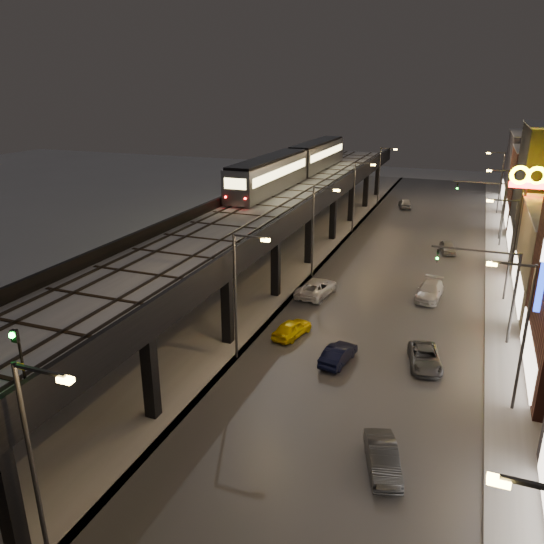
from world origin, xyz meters
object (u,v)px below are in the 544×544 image
(subway_train, at_px, (296,163))
(rail_signal, at_px, (18,349))
(car_near_white, at_px, (338,355))
(car_onc_dark, at_px, (425,359))
(car_onc_white, at_px, (430,291))
(car_taxi, at_px, (292,329))
(car_onc_silver, at_px, (382,459))
(car_onc_red, at_px, (448,248))
(car_far_white, at_px, (405,203))
(car_mid_silver, at_px, (317,288))

(subway_train, distance_m, rail_signal, 53.05)
(car_near_white, relative_size, car_onc_dark, 0.89)
(rail_signal, height_order, car_onc_white, rail_signal)
(car_taxi, distance_m, car_onc_silver, 15.26)
(subway_train, height_order, car_onc_dark, subway_train)
(car_onc_dark, relative_size, car_onc_red, 1.17)
(car_far_white, relative_size, car_onc_white, 0.89)
(subway_train, xyz_separation_m, car_onc_silver, (19.27, -44.05, -7.82))
(car_near_white, xyz_separation_m, car_onc_silver, (4.67, -9.68, 0.03))
(car_taxi, bearing_deg, car_far_white, -78.88)
(subway_train, relative_size, rail_signal, 14.13)
(car_onc_red, bearing_deg, car_near_white, -112.45)
(subway_train, height_order, car_taxi, subway_train)
(car_onc_dark, height_order, car_onc_white, car_onc_white)
(car_onc_white, height_order, car_onc_red, car_onc_white)
(car_far_white, distance_m, car_onc_silver, 61.39)
(rail_signal, xyz_separation_m, car_far_white, (5.83, 69.60, -7.80))
(car_taxi, relative_size, car_onc_silver, 0.95)
(rail_signal, xyz_separation_m, car_onc_dark, (13.77, 19.93, -7.92))
(car_mid_silver, xyz_separation_m, car_onc_red, (10.21, 17.84, -0.09))
(subway_train, relative_size, car_onc_dark, 8.70)
(car_onc_silver, distance_m, car_onc_white, 23.99)
(subway_train, bearing_deg, car_onc_red, -14.54)
(car_mid_silver, xyz_separation_m, car_onc_silver, (9.56, -21.04, -0.06))
(car_mid_silver, bearing_deg, car_far_white, -86.57)
(car_onc_dark, bearing_deg, car_taxi, 162.47)
(subway_train, bearing_deg, car_onc_dark, -58.36)
(car_near_white, height_order, car_mid_silver, car_mid_silver)
(car_mid_silver, distance_m, car_onc_red, 20.56)
(car_onc_silver, xyz_separation_m, car_onc_red, (0.66, 38.88, -0.03))
(car_mid_silver, height_order, car_onc_red, car_mid_silver)
(car_mid_silver, distance_m, car_onc_silver, 23.11)
(rail_signal, height_order, car_onc_red, rail_signal)
(car_onc_silver, bearing_deg, subway_train, 95.52)
(car_mid_silver, xyz_separation_m, car_onc_dark, (10.46, -9.73, -0.12))
(rail_signal, height_order, car_near_white, rail_signal)
(car_onc_silver, height_order, car_onc_dark, car_onc_silver)
(car_onc_silver, height_order, car_onc_red, car_onc_silver)
(car_far_white, height_order, car_onc_white, car_far_white)
(car_far_white, distance_m, car_onc_white, 37.66)
(rail_signal, distance_m, car_mid_silver, 30.84)
(rail_signal, xyz_separation_m, car_near_white, (8.20, 18.30, -7.89))
(car_taxi, bearing_deg, car_onc_dark, -172.82)
(car_mid_silver, bearing_deg, car_near_white, 120.30)
(rail_signal, distance_m, car_taxi, 22.76)
(car_mid_silver, xyz_separation_m, car_onc_white, (9.60, 2.95, -0.03))
(subway_train, height_order, car_near_white, subway_train)
(subway_train, distance_m, car_far_white, 22.28)
(car_onc_dark, distance_m, car_onc_red, 27.57)
(car_near_white, xyz_separation_m, car_mid_silver, (-4.88, 11.35, 0.09))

